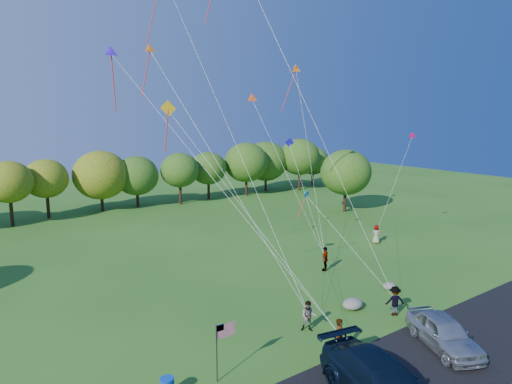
% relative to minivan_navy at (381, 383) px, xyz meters
% --- Properties ---
extents(ground, '(140.00, 140.00, 0.00)m').
position_rel_minivan_navy_xyz_m(ground, '(2.05, 4.58, -0.98)').
color(ground, '#2C5F1B').
rests_on(ground, ground).
extents(asphalt_lane, '(44.00, 6.00, 0.06)m').
position_rel_minivan_navy_xyz_m(asphalt_lane, '(2.05, 0.58, -0.95)').
color(asphalt_lane, black).
rests_on(asphalt_lane, ground).
extents(treeline, '(75.11, 27.86, 8.32)m').
position_rel_minivan_navy_xyz_m(treeline, '(1.28, 40.47, 3.85)').
color(treeline, '#331C12').
rests_on(treeline, ground).
extents(minivan_navy, '(3.75, 6.72, 1.84)m').
position_rel_minivan_navy_xyz_m(minivan_navy, '(0.00, 0.00, 0.00)').
color(minivan_navy, black).
rests_on(minivan_navy, asphalt_lane).
extents(minivan_silver, '(3.81, 5.20, 1.65)m').
position_rel_minivan_navy_xyz_m(minivan_silver, '(6.11, 1.06, -0.10)').
color(minivan_silver, '#A5A9B0').
rests_on(minivan_silver, asphalt_lane).
extents(flyer_a, '(0.79, 0.78, 1.83)m').
position_rel_minivan_navy_xyz_m(flyer_a, '(1.55, 3.78, -0.06)').
color(flyer_a, '#4C4C59').
rests_on(flyer_a, ground).
extents(flyer_b, '(1.05, 1.03, 1.70)m').
position_rel_minivan_navy_xyz_m(flyer_b, '(1.92, 6.45, -0.13)').
color(flyer_b, '#4C4C59').
rests_on(flyer_b, ground).
extents(flyer_c, '(1.31, 1.16, 1.76)m').
position_rel_minivan_navy_xyz_m(flyer_c, '(7.34, 4.97, -0.10)').
color(flyer_c, '#4C4C59').
rests_on(flyer_c, ground).
extents(flyer_d, '(1.16, 0.97, 1.85)m').
position_rel_minivan_navy_xyz_m(flyer_d, '(9.45, 12.89, -0.05)').
color(flyer_d, '#4C4C59').
rests_on(flyer_d, ground).
extents(flyer_e, '(0.95, 1.00, 1.72)m').
position_rel_minivan_navy_xyz_m(flyer_e, '(18.30, 15.41, -0.12)').
color(flyer_e, '#4C4C59').
rests_on(flyer_e, ground).
extents(flag_assembly, '(0.98, 0.64, 2.66)m').
position_rel_minivan_navy_xyz_m(flag_assembly, '(-4.26, 5.28, 1.03)').
color(flag_assembly, black).
rests_on(flag_assembly, ground).
extents(boulder_near, '(1.35, 1.06, 0.67)m').
position_rel_minivan_navy_xyz_m(boulder_near, '(5.96, 6.95, -0.64)').
color(boulder_near, gray).
rests_on(boulder_near, ground).
extents(boulder_far, '(0.94, 0.78, 0.49)m').
position_rel_minivan_navy_xyz_m(boulder_far, '(10.35, 7.66, -0.74)').
color(boulder_far, slate).
rests_on(boulder_far, ground).
extents(kites_aloft, '(26.24, 10.71, 18.27)m').
position_rel_minivan_navy_xyz_m(kites_aloft, '(3.45, 17.39, 16.33)').
color(kites_aloft, '#C3154C').
rests_on(kites_aloft, ground).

